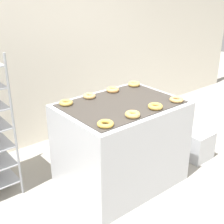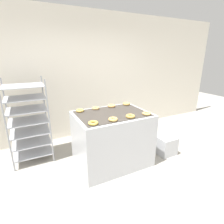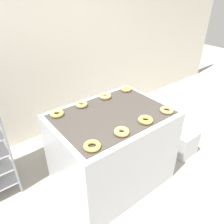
{
  "view_description": "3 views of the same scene",
  "coord_description": "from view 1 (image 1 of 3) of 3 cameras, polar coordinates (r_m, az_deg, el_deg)",
  "views": [
    {
      "loc": [
        -1.94,
        -1.51,
        2.09
      ],
      "look_at": [
        0.0,
        0.86,
        0.79
      ],
      "focal_mm": 50.0,
      "sensor_mm": 36.0,
      "label": 1
    },
    {
      "loc": [
        -1.25,
        -1.77,
        1.87
      ],
      "look_at": [
        0.0,
        0.71,
        0.96
      ],
      "focal_mm": 28.0,
      "sensor_mm": 36.0,
      "label": 2
    },
    {
      "loc": [
        -1.18,
        -0.8,
        2.11
      ],
      "look_at": [
        0.0,
        0.71,
        0.96
      ],
      "focal_mm": 35.0,
      "sensor_mm": 36.0,
      "label": 3
    }
  ],
  "objects": [
    {
      "name": "donut_near_left",
      "position": [
        2.66,
        -1.21,
        -2.17
      ],
      "size": [
        0.14,
        0.14,
        0.04
      ],
      "primitive_type": "torus",
      "color": "gold",
      "rests_on": "fryer_machine"
    },
    {
      "name": "glaze_bin",
      "position": [
        4.1,
        14.99,
        -5.7
      ],
      "size": [
        0.34,
        0.36,
        0.36
      ],
      "color": "#B7BABF",
      "rests_on": "ground_plane"
    },
    {
      "name": "wall_back",
      "position": [
        4.18,
        -11.39,
        13.03
      ],
      "size": [
        8.0,
        0.05,
        2.8
      ],
      "color": "silver",
      "rests_on": "ground_plane"
    },
    {
      "name": "donut_near_right",
      "position": [
        3.27,
        11.72,
        2.24
      ],
      "size": [
        0.14,
        0.14,
        0.04
      ],
      "primitive_type": "torus",
      "color": "tan",
      "rests_on": "fryer_machine"
    },
    {
      "name": "donut_far_midright",
      "position": [
        3.49,
        0.13,
        4.1
      ],
      "size": [
        0.14,
        0.14,
        0.05
      ],
      "primitive_type": "torus",
      "color": "tan",
      "rests_on": "fryer_machine"
    },
    {
      "name": "fryer_machine",
      "position": [
        3.37,
        1.64,
        -5.84
      ],
      "size": [
        1.23,
        0.91,
        0.94
      ],
      "color": "#B7BABF",
      "rests_on": "ground_plane"
    },
    {
      "name": "donut_near_midleft",
      "position": [
        2.85,
        3.78,
        -0.43
      ],
      "size": [
        0.14,
        0.14,
        0.05
      ],
      "primitive_type": "torus",
      "color": "tan",
      "rests_on": "fryer_machine"
    },
    {
      "name": "ground_plane",
      "position": [
        3.23,
        10.17,
        -17.8
      ],
      "size": [
        14.0,
        14.0,
        0.0
      ],
      "primitive_type": "plane",
      "color": "#9E998E"
    },
    {
      "name": "donut_far_right",
      "position": [
        3.69,
        4.05,
        5.11
      ],
      "size": [
        0.14,
        0.14,
        0.05
      ],
      "primitive_type": "torus",
      "color": "gold",
      "rests_on": "fryer_machine"
    },
    {
      "name": "donut_far_left",
      "position": [
        3.15,
        -8.4,
        1.69
      ],
      "size": [
        0.14,
        0.14,
        0.04
      ],
      "primitive_type": "torus",
      "color": "gold",
      "rests_on": "fryer_machine"
    },
    {
      "name": "donut_far_midleft",
      "position": [
        3.31,
        -4.16,
        2.94
      ],
      "size": [
        0.13,
        0.13,
        0.04
      ],
      "primitive_type": "torus",
      "color": "tan",
      "rests_on": "fryer_machine"
    },
    {
      "name": "donut_near_midright",
      "position": [
        3.05,
        7.93,
        1.02
      ],
      "size": [
        0.14,
        0.14,
        0.04
      ],
      "primitive_type": "torus",
      "color": "gold",
      "rests_on": "fryer_machine"
    }
  ]
}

